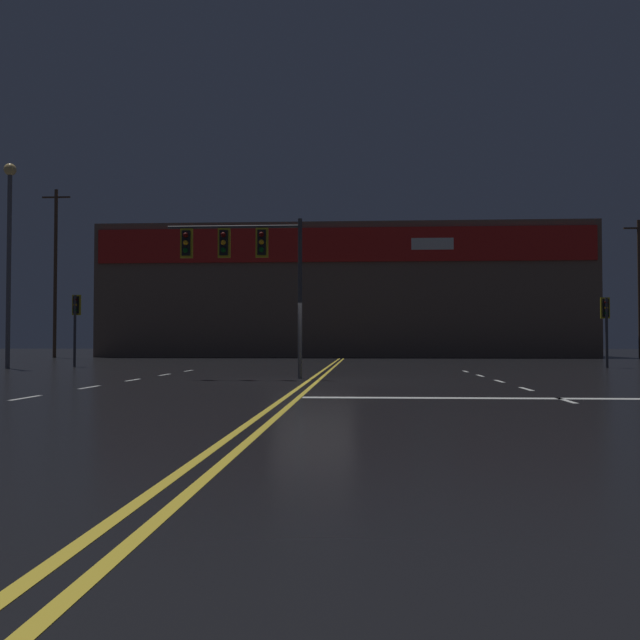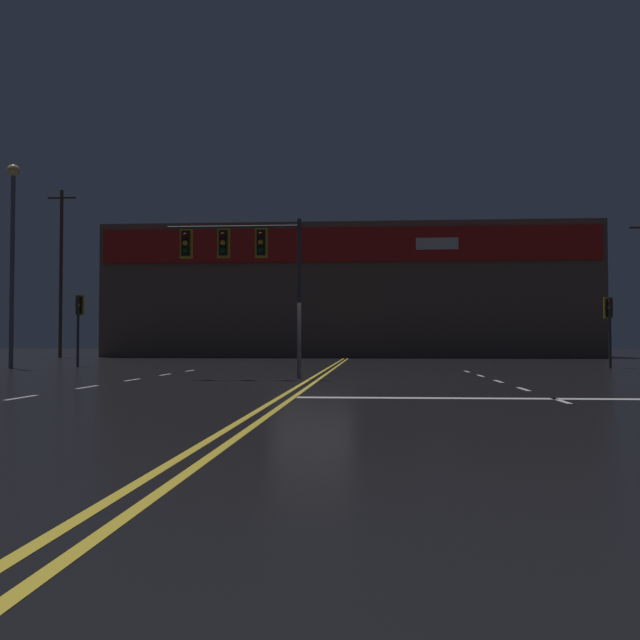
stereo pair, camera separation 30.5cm
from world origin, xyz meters
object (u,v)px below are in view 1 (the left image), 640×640
object	(u,v)px
traffic_signal_corner_northeast	(606,316)
streetlight_median_approach	(9,237)
traffic_signal_corner_northwest	(76,314)
traffic_signal_median	(242,254)

from	to	relation	value
traffic_signal_corner_northeast	streetlight_median_approach	size ratio (longest dim) A/B	0.35
traffic_signal_corner_northwest	streetlight_median_approach	distance (m)	4.70
traffic_signal_corner_northwest	streetlight_median_approach	size ratio (longest dim) A/B	0.37
traffic_signal_median	traffic_signal_corner_northeast	distance (m)	18.78
traffic_signal_corner_northeast	streetlight_median_approach	bearing A→B (deg)	-174.67
traffic_signal_median	streetlight_median_approach	world-z (taller)	streetlight_median_approach
traffic_signal_corner_northwest	traffic_signal_corner_northeast	size ratio (longest dim) A/B	1.06
traffic_signal_median	traffic_signal_corner_northwest	bearing A→B (deg)	133.62
streetlight_median_approach	traffic_signal_median	bearing A→B (deg)	-33.64
streetlight_median_approach	traffic_signal_corner_northwest	bearing A→B (deg)	47.30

